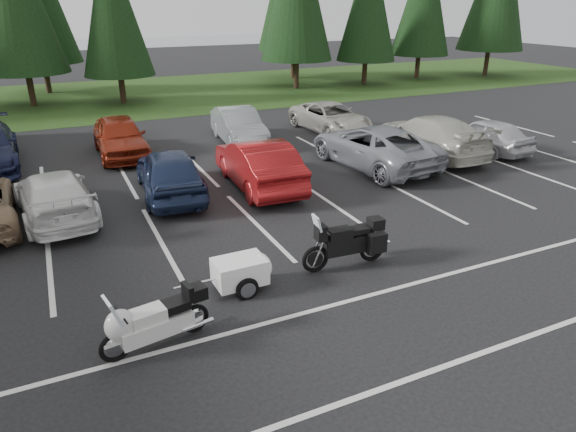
{
  "coord_description": "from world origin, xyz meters",
  "views": [
    {
      "loc": [
        -4.32,
        -11.33,
        5.88
      ],
      "look_at": [
        0.76,
        -0.5,
        0.8
      ],
      "focal_mm": 32.0,
      "sensor_mm": 36.0,
      "label": 1
    }
  ],
  "objects_px": {
    "car_near_5": "(258,164)",
    "car_far_2": "(120,137)",
    "car_near_4": "(170,172)",
    "car_near_7": "(429,136)",
    "touring_motorcycle": "(155,316)",
    "adventure_motorcycle": "(345,239)",
    "car_far_4": "(331,118)",
    "car_near_3": "(54,195)",
    "car_far_3": "(239,126)",
    "cargo_trailer": "(240,274)",
    "car_near_6": "(374,146)",
    "car_near_8": "(486,135)"
  },
  "relations": [
    {
      "from": "car_near_3",
      "to": "cargo_trailer",
      "type": "height_order",
      "value": "car_near_3"
    },
    {
      "from": "cargo_trailer",
      "to": "adventure_motorcycle",
      "type": "height_order",
      "value": "adventure_motorcycle"
    },
    {
      "from": "car_near_7",
      "to": "adventure_motorcycle",
      "type": "height_order",
      "value": "car_near_7"
    },
    {
      "from": "car_near_7",
      "to": "touring_motorcycle",
      "type": "height_order",
      "value": "car_near_7"
    },
    {
      "from": "car_near_5",
      "to": "car_far_3",
      "type": "xyz_separation_m",
      "value": [
        1.4,
        5.73,
        -0.07
      ]
    },
    {
      "from": "car_near_5",
      "to": "car_far_2",
      "type": "distance_m",
      "value": 6.86
    },
    {
      "from": "car_near_3",
      "to": "car_near_7",
      "type": "relative_size",
      "value": 0.85
    },
    {
      "from": "car_near_3",
      "to": "adventure_motorcycle",
      "type": "relative_size",
      "value": 1.98
    },
    {
      "from": "car_near_4",
      "to": "car_far_2",
      "type": "relative_size",
      "value": 1.0
    },
    {
      "from": "car_far_3",
      "to": "touring_motorcycle",
      "type": "bearing_deg",
      "value": -111.18
    },
    {
      "from": "car_near_6",
      "to": "car_near_7",
      "type": "xyz_separation_m",
      "value": [
        2.85,
        0.33,
        0.02
      ]
    },
    {
      "from": "car_near_5",
      "to": "adventure_motorcycle",
      "type": "relative_size",
      "value": 2.06
    },
    {
      "from": "car_near_3",
      "to": "car_near_6",
      "type": "distance_m",
      "value": 11.11
    },
    {
      "from": "car_near_3",
      "to": "car_near_5",
      "type": "distance_m",
      "value": 6.3
    },
    {
      "from": "car_far_2",
      "to": "car_near_5",
      "type": "bearing_deg",
      "value": -57.49
    },
    {
      "from": "car_far_2",
      "to": "cargo_trailer",
      "type": "xyz_separation_m",
      "value": [
        0.74,
        -11.86,
        -0.41
      ]
    },
    {
      "from": "car_near_4",
      "to": "car_far_3",
      "type": "bearing_deg",
      "value": -123.84
    },
    {
      "from": "car_near_5",
      "to": "car_far_2",
      "type": "bearing_deg",
      "value": -55.33
    },
    {
      "from": "car_near_6",
      "to": "car_near_8",
      "type": "height_order",
      "value": "car_near_6"
    },
    {
      "from": "cargo_trailer",
      "to": "touring_motorcycle",
      "type": "bearing_deg",
      "value": -150.37
    },
    {
      "from": "touring_motorcycle",
      "to": "car_near_3",
      "type": "bearing_deg",
      "value": 90.22
    },
    {
      "from": "car_near_7",
      "to": "car_far_4",
      "type": "relative_size",
      "value": 1.16
    },
    {
      "from": "car_near_7",
      "to": "car_far_3",
      "type": "distance_m",
      "value": 8.07
    },
    {
      "from": "cargo_trailer",
      "to": "car_near_8",
      "type": "bearing_deg",
      "value": 23.97
    },
    {
      "from": "car_near_3",
      "to": "cargo_trailer",
      "type": "xyz_separation_m",
      "value": [
        3.42,
        -6.04,
        -0.31
      ]
    },
    {
      "from": "car_near_6",
      "to": "touring_motorcycle",
      "type": "distance_m",
      "value": 12.34
    },
    {
      "from": "car_near_7",
      "to": "car_far_4",
      "type": "distance_m",
      "value": 5.44
    },
    {
      "from": "car_near_5",
      "to": "car_near_7",
      "type": "height_order",
      "value": "car_near_5"
    },
    {
      "from": "car_near_5",
      "to": "car_near_7",
      "type": "distance_m",
      "value": 7.68
    },
    {
      "from": "car_near_6",
      "to": "car_far_3",
      "type": "distance_m",
      "value": 6.4
    },
    {
      "from": "car_near_7",
      "to": "car_near_8",
      "type": "relative_size",
      "value": 1.37
    },
    {
      "from": "car_near_4",
      "to": "car_near_7",
      "type": "relative_size",
      "value": 0.83
    },
    {
      "from": "car_near_5",
      "to": "car_near_6",
      "type": "relative_size",
      "value": 0.87
    },
    {
      "from": "car_far_2",
      "to": "adventure_motorcycle",
      "type": "xyz_separation_m",
      "value": [
        3.33,
        -11.91,
        -0.06
      ]
    },
    {
      "from": "car_near_3",
      "to": "car_near_5",
      "type": "bearing_deg",
      "value": 174.92
    },
    {
      "from": "car_near_5",
      "to": "car_far_2",
      "type": "xyz_separation_m",
      "value": [
        -3.62,
        5.83,
        -0.03
      ]
    },
    {
      "from": "car_near_5",
      "to": "touring_motorcycle",
      "type": "bearing_deg",
      "value": 58.57
    },
    {
      "from": "car_near_6",
      "to": "car_near_5",
      "type": "bearing_deg",
      "value": -1.04
    },
    {
      "from": "cargo_trailer",
      "to": "car_far_4",
      "type": "bearing_deg",
      "value": 51.72
    },
    {
      "from": "car_far_2",
      "to": "car_near_3",
      "type": "bearing_deg",
      "value": -114.08
    },
    {
      "from": "car_near_4",
      "to": "car_far_3",
      "type": "distance_m",
      "value": 6.8
    },
    {
      "from": "car_far_3",
      "to": "cargo_trailer",
      "type": "bearing_deg",
      "value": -105.16
    },
    {
      "from": "car_near_3",
      "to": "car_far_3",
      "type": "height_order",
      "value": "car_far_3"
    },
    {
      "from": "car_near_6",
      "to": "adventure_motorcycle",
      "type": "xyz_separation_m",
      "value": [
        -5.09,
        -6.39,
        -0.06
      ]
    },
    {
      "from": "car_near_6",
      "to": "car_near_8",
      "type": "distance_m",
      "value": 5.41
    },
    {
      "from": "car_near_6",
      "to": "touring_motorcycle",
      "type": "bearing_deg",
      "value": 33.14
    },
    {
      "from": "car_far_2",
      "to": "cargo_trailer",
      "type": "height_order",
      "value": "car_far_2"
    },
    {
      "from": "car_far_2",
      "to": "car_far_4",
      "type": "distance_m",
      "value": 9.72
    },
    {
      "from": "car_near_4",
      "to": "car_near_5",
      "type": "xyz_separation_m",
      "value": [
        2.87,
        -0.43,
        0.03
      ]
    },
    {
      "from": "car_near_7",
      "to": "car_far_3",
      "type": "height_order",
      "value": "car_near_7"
    }
  ]
}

